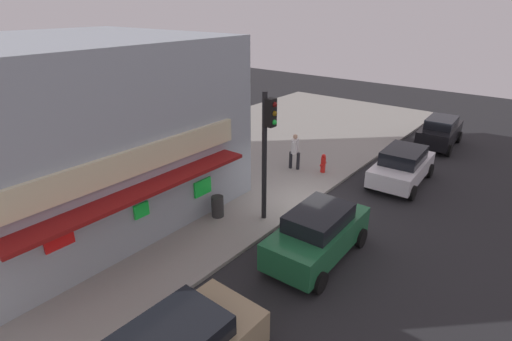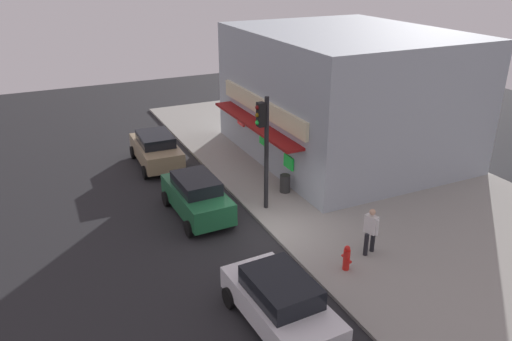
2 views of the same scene
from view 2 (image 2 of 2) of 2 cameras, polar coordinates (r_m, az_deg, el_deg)
ground_plane at (r=19.31m, az=1.51°, el=-7.20°), size 54.79×54.79×0.00m
sidewalk at (r=22.37m, az=15.55°, el=-3.42°), size 36.52×12.13×0.13m
corner_building at (r=26.29m, az=9.99°, el=8.62°), size 11.25×10.18×6.34m
traffic_light at (r=19.69m, az=0.92°, el=3.62°), size 0.32×0.58×4.73m
fire_hydrant at (r=17.12m, az=10.27°, el=-9.76°), size 0.47×0.23×0.90m
trash_can at (r=22.16m, az=3.32°, el=-1.48°), size 0.46×0.46×0.80m
pedestrian at (r=17.88m, az=12.93°, el=-6.53°), size 0.60×0.56×1.74m
parked_car_green at (r=20.35m, az=-6.77°, el=-2.88°), size 4.11×2.05×1.71m
parked_car_tan at (r=25.64m, az=-11.30°, el=2.41°), size 4.19×2.13×1.65m
parked_car_white at (r=14.59m, az=2.80°, el=-14.67°), size 4.23×2.23×1.62m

